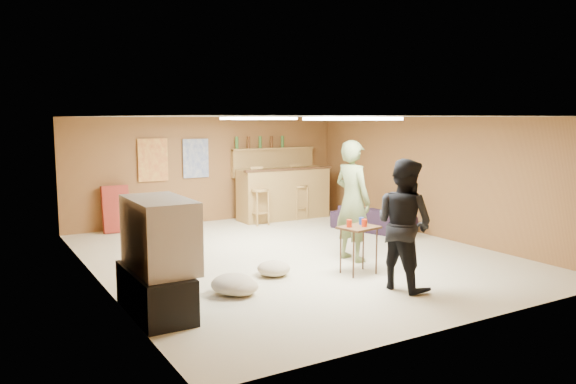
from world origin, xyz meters
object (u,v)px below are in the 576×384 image
person_olive (353,201)px  tray_table (359,250)px  bar_counter (284,194)px  sofa (373,219)px  tv_body (160,234)px  person_black (404,224)px

person_olive → tray_table: bearing=142.2°
bar_counter → person_olive: bearing=-103.5°
person_olive → sofa: size_ratio=1.15×
tv_body → sofa: 5.60m
bar_counter → tray_table: (-1.26, -4.31, -0.21)m
bar_counter → person_black: size_ratio=1.19×
person_olive → person_black: person_olive is taller
person_black → sofa: bearing=-43.6°
tv_body → sofa: (4.99, 2.43, -0.66)m
tv_body → sofa: bearing=26.0°
tv_body → sofa: size_ratio=0.68×
tv_body → person_black: person_black is taller
bar_counter → tray_table: size_ratio=2.96×
bar_counter → person_olive: 3.76m
bar_counter → sofa: size_ratio=1.24×
tv_body → tray_table: 2.94m
bar_counter → sofa: bearing=-67.3°
person_black → tray_table: 0.97m
person_olive → person_black: (-0.31, -1.50, -0.09)m
bar_counter → sofa: bar_counter is taller
bar_counter → person_black: (-1.19, -5.13, 0.29)m
person_black → tray_table: person_black is taller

